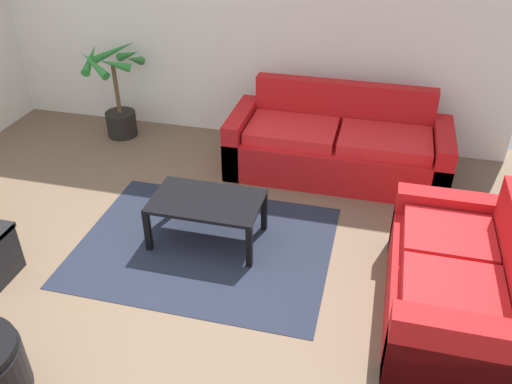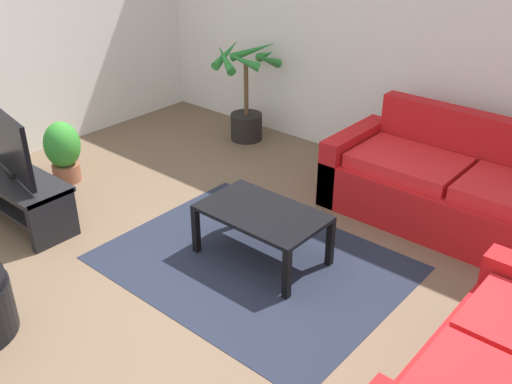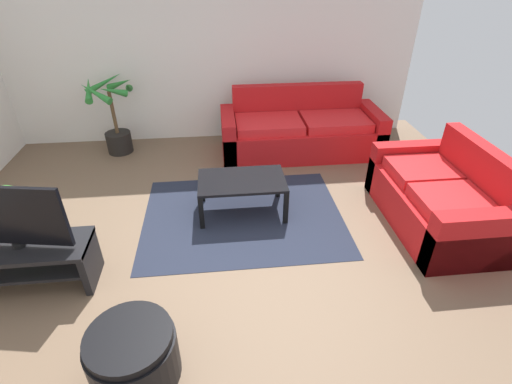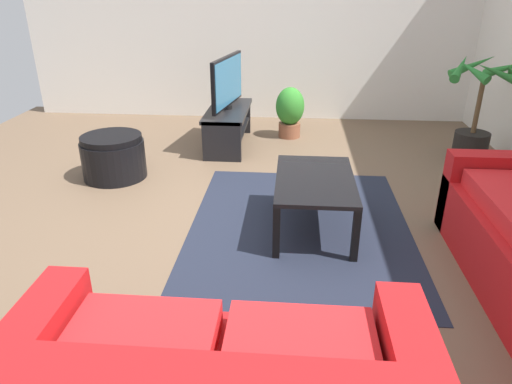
# 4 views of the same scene
# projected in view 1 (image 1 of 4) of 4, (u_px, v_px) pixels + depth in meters

# --- Properties ---
(ground_plane) EXTENTS (6.60, 6.60, 0.00)m
(ground_plane) POSITION_uv_depth(u_px,v_px,m) (148.00, 297.00, 4.16)
(ground_plane) COLOR brown
(wall_back) EXTENTS (6.00, 0.06, 2.70)m
(wall_back) POSITION_uv_depth(u_px,v_px,m) (246.00, 22.00, 5.88)
(wall_back) COLOR silver
(wall_back) RESTS_ON ground
(couch_main) EXTENTS (2.27, 0.90, 0.90)m
(couch_main) POSITION_uv_depth(u_px,v_px,m) (337.00, 147.00, 5.62)
(couch_main) COLOR red
(couch_main) RESTS_ON ground
(couch_loveseat) EXTENTS (0.90, 1.59, 0.90)m
(couch_loveseat) POSITION_uv_depth(u_px,v_px,m) (457.00, 284.00, 3.85)
(couch_loveseat) COLOR red
(couch_loveseat) RESTS_ON ground
(coffee_table) EXTENTS (0.95, 0.58, 0.42)m
(coffee_table) POSITION_uv_depth(u_px,v_px,m) (207.00, 205.00, 4.59)
(coffee_table) COLOR black
(coffee_table) RESTS_ON ground
(area_rug) EXTENTS (2.20, 1.70, 0.01)m
(area_rug) POSITION_uv_depth(u_px,v_px,m) (205.00, 245.00, 4.70)
(area_rug) COLOR #1E2333
(area_rug) RESTS_ON ground
(potted_palm) EXTENTS (0.73, 0.77, 1.10)m
(potted_palm) POSITION_uv_depth(u_px,v_px,m) (118.00, 97.00, 6.28)
(potted_palm) COLOR black
(potted_palm) RESTS_ON ground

